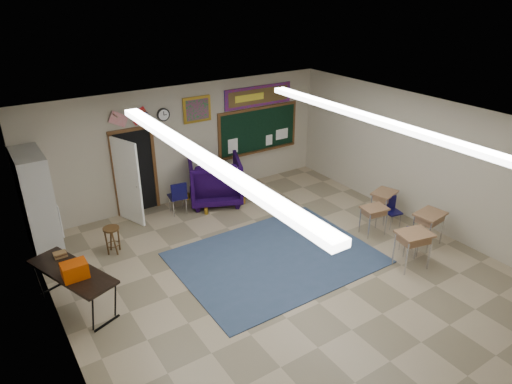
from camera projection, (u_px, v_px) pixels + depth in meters
floor at (291, 280)px, 8.85m from camera, size 9.00×9.00×0.00m
back_wall at (186, 144)px, 11.62m from camera, size 8.00×0.04×3.00m
left_wall at (62, 286)px, 6.22m from camera, size 0.04×9.00×3.00m
right_wall at (436, 166)px, 10.21m from camera, size 0.04×9.00×3.00m
ceiling at (297, 132)px, 7.58m from camera, size 8.00×9.00×0.04m
area_rug at (276, 258)px, 9.55m from camera, size 4.00×3.00×0.02m
fluorescent_strips at (297, 135)px, 7.61m from camera, size 3.86×6.00×0.10m
doorway at (133, 174)px, 10.94m from camera, size 1.10×0.89×2.16m
chalkboard at (258, 131)px, 12.70m from camera, size 2.55×0.14×1.30m
bulletin_board at (258, 96)px, 12.29m from camera, size 2.10×0.05×0.55m
framed_art_print at (197, 109)px, 11.41m from camera, size 0.75×0.05×0.65m
wall_clock at (163, 115)px, 10.96m from camera, size 0.32×0.05×0.32m
wall_flags at (129, 115)px, 10.46m from camera, size 1.16×0.06×0.70m
storage_cabinet at (38, 203)px, 9.45m from camera, size 0.59×1.25×2.20m
wingback_armchair at (215, 180)px, 11.76m from camera, size 1.72×1.73×1.21m
student_chair_reading at (177, 197)px, 11.24m from camera, size 0.48×0.48×0.87m
student_chair_desk_a at (410, 238)px, 9.57m from camera, size 0.51×0.51×0.75m
student_chair_desk_b at (393, 213)px, 10.65m from camera, size 0.42×0.42×0.71m
student_desk_front_left at (373, 219)px, 10.33m from camera, size 0.62×0.50×0.67m
student_desk_front_right at (383, 204)px, 10.94m from camera, size 0.71×0.61×0.73m
student_desk_back_left at (412, 248)px, 9.09m from camera, size 0.75×0.62×0.79m
student_desk_back_right at (428, 227)px, 9.87m from camera, size 0.71×0.56×0.78m
folding_table at (75, 287)px, 7.98m from camera, size 1.21×1.93×1.04m
wooden_stool at (113, 240)px, 9.63m from camera, size 0.34×0.34×0.60m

